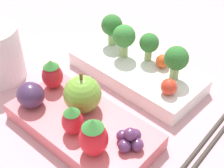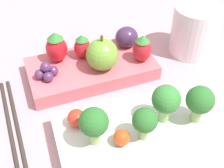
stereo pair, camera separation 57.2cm
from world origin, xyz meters
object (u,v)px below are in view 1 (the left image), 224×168
at_px(broccoli_floret_3, 124,37).
at_px(strawberry_2, 52,74).
at_px(chopsticks_pair, 204,148).
at_px(cherry_tomato_1, 162,61).
at_px(plum, 31,95).
at_px(bento_box_savoury, 136,72).
at_px(broccoli_floret_1, 176,59).
at_px(apple, 82,94).
at_px(strawberry_0, 73,120).
at_px(grape_cluster, 130,139).
at_px(strawberry_1, 93,137).
at_px(broccoli_floret_0, 112,26).
at_px(bento_box_fruit, 82,126).
at_px(broccoli_floret_2, 149,44).
at_px(cherry_tomato_0, 169,87).

height_order(broccoli_floret_3, strawberry_2, broccoli_floret_3).
relative_size(strawberry_2, chopsticks_pair, 0.22).
xyz_separation_m(cherry_tomato_1, plum, (-0.09, -0.18, 0.01)).
relative_size(bento_box_savoury, strawberry_2, 4.84).
height_order(broccoli_floret_1, apple, apple).
height_order(broccoli_floret_1, cherry_tomato_1, broccoli_floret_1).
relative_size(cherry_tomato_1, strawberry_0, 0.51).
xyz_separation_m(plum, grape_cluster, (0.14, 0.03, -0.01)).
distance_m(apple, strawberry_1, 0.08).
xyz_separation_m(broccoli_floret_0, apple, (0.07, -0.15, -0.01)).
relative_size(strawberry_0, grape_cluster, 1.13).
height_order(broccoli_floret_1, chopsticks_pair, broccoli_floret_1).
relative_size(bento_box_savoury, broccoli_floret_3, 4.01).
distance_m(bento_box_fruit, strawberry_2, 0.09).
height_order(broccoli_floret_0, chopsticks_pair, broccoli_floret_0).
bearing_deg(strawberry_0, broccoli_floret_2, 94.09).
bearing_deg(apple, broccoli_floret_0, 114.66).
xyz_separation_m(broccoli_floret_2, broccoli_floret_3, (-0.04, -0.02, 0.01)).
bearing_deg(chopsticks_pair, broccoli_floret_1, 140.26).
bearing_deg(broccoli_floret_2, broccoli_floret_3, -157.01).
xyz_separation_m(broccoli_floret_1, strawberry_1, (-0.00, -0.18, -0.01)).
xyz_separation_m(strawberry_0, plum, (-0.08, 0.00, -0.00)).
distance_m(apple, chopsticks_pair, 0.17).
xyz_separation_m(strawberry_1, grape_cluster, (0.03, 0.03, -0.01)).
xyz_separation_m(broccoli_floret_3, grape_cluster, (0.12, -0.14, -0.03)).
xyz_separation_m(bento_box_fruit, strawberry_2, (-0.08, 0.02, 0.03)).
xyz_separation_m(broccoli_floret_2, strawberry_2, (-0.07, -0.14, -0.01)).
bearing_deg(plum, chopsticks_pair, 24.09).
height_order(bento_box_savoury, chopsticks_pair, bento_box_savoury).
bearing_deg(bento_box_savoury, broccoli_floret_2, 79.13).
xyz_separation_m(broccoli_floret_2, chopsticks_pair, (0.15, -0.09, -0.05)).
bearing_deg(cherry_tomato_1, strawberry_2, -125.41).
bearing_deg(strawberry_2, broccoli_floret_1, 44.12).
relative_size(broccoli_floret_3, cherry_tomato_1, 2.65).
height_order(bento_box_fruit, broccoli_floret_3, broccoli_floret_3).
bearing_deg(broccoli_floret_2, strawberry_1, -74.65).
relative_size(strawberry_0, strawberry_1, 0.80).
xyz_separation_m(strawberry_0, strawberry_1, (0.04, -0.01, 0.01)).
bearing_deg(broccoli_floret_1, strawberry_0, -104.57).
bearing_deg(broccoli_floret_2, chopsticks_pair, -32.01).
height_order(bento_box_savoury, grape_cluster, grape_cluster).
bearing_deg(bento_box_fruit, cherry_tomato_0, 61.53).
bearing_deg(broccoli_floret_0, strawberry_2, -87.92).
bearing_deg(apple, strawberry_0, -62.34).
height_order(apple, grape_cluster, apple).
distance_m(broccoli_floret_3, cherry_tomato_0, 0.11).
distance_m(broccoli_floret_0, strawberry_2, 0.14).
relative_size(grape_cluster, chopsticks_pair, 0.17).
xyz_separation_m(cherry_tomato_0, strawberry_0, (-0.05, -0.13, 0.01)).
bearing_deg(broccoli_floret_3, cherry_tomato_0, -18.98).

